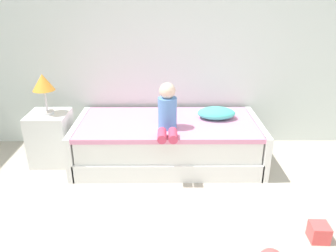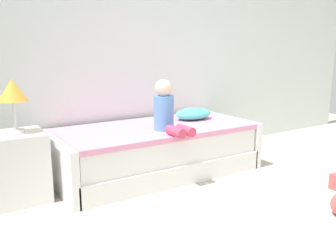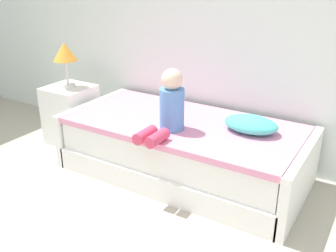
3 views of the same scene
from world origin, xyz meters
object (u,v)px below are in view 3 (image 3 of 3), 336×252
table_lamp (65,54)px  pillow (251,124)px  nightstand (71,114)px  child_figure (169,107)px  bed (183,149)px

table_lamp → pillow: bearing=2.9°
nightstand → child_figure: bearing=-9.8°
bed → table_lamp: bearing=179.8°
nightstand → pillow: bearing=2.9°
child_figure → pillow: size_ratio=1.16×
table_lamp → child_figure: size_ratio=0.88×
table_lamp → child_figure: 1.38m
pillow → child_figure: bearing=-149.9°
nightstand → child_figure: size_ratio=1.18×
bed → pillow: pillow is taller
bed → nightstand: nightstand is taller
bed → pillow: (0.56, 0.10, 0.32)m
bed → child_figure: size_ratio=4.14×
bed → table_lamp: 1.52m
bed → table_lamp: (-1.35, 0.00, 0.69)m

